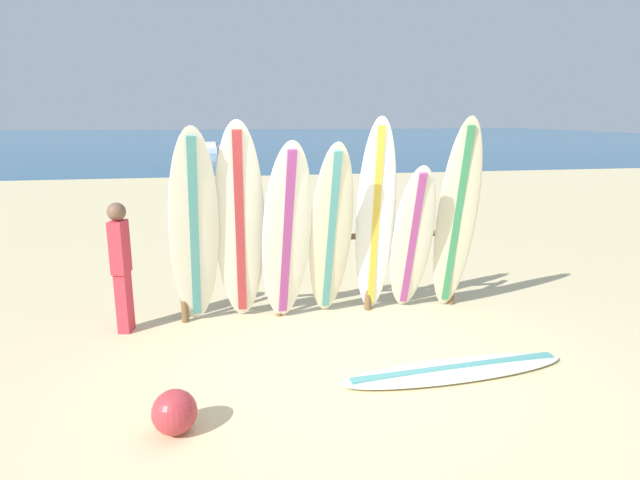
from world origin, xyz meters
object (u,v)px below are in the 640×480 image
(surfboard_rack, at_px, (324,258))
(surfboard_leaning_far_left, at_px, (194,232))
(surfboard_leaning_center_left, at_px, (287,236))
(surfboard_leaning_center_right, at_px, (375,220))
(surfboard_leaning_right, at_px, (412,242))
(surfboard_leaning_far_right, at_px, (456,219))
(surfboard_leaning_center, at_px, (331,234))
(beachgoer_standing, at_px, (121,262))
(surfboard_leaning_left, at_px, (240,227))
(surfboard_lying_on_sand, at_px, (455,370))
(beach_ball, at_px, (175,412))
(small_boat_offshore, at_px, (211,149))

(surfboard_rack, distance_m, surfboard_leaning_far_left, 1.69)
(surfboard_leaning_center_left, distance_m, surfboard_leaning_center_right, 1.12)
(surfboard_leaning_right, xyz_separation_m, surfboard_leaning_far_right, (0.55, -0.04, 0.27))
(surfboard_leaning_center, distance_m, beachgoer_standing, 2.47)
(surfboard_leaning_center_right, bearing_deg, surfboard_leaning_left, -179.31)
(surfboard_rack, distance_m, surfboard_leaning_far_right, 1.71)
(surfboard_lying_on_sand, bearing_deg, surfboard_leaning_center, 122.15)
(surfboard_leaning_center_left, height_order, beach_ball, surfboard_leaning_center_left)
(surfboard_leaning_left, height_order, surfboard_leaning_center, surfboard_leaning_left)
(surfboard_lying_on_sand, xyz_separation_m, beachgoer_standing, (-3.40, 1.71, 0.82))
(surfboard_leaning_right, bearing_deg, surfboard_leaning_center, 179.96)
(surfboard_leaning_center, relative_size, surfboard_lying_on_sand, 0.93)
(surfboard_lying_on_sand, bearing_deg, surfboard_leaning_center_left, 135.22)
(surfboard_leaning_center_left, relative_size, small_boat_offshore, 0.76)
(surfboard_lying_on_sand, relative_size, beachgoer_standing, 1.56)
(surfboard_leaning_far_left, distance_m, surfboard_leaning_right, 2.62)
(surfboard_leaning_far_left, relative_size, surfboard_leaning_far_right, 0.96)
(beachgoer_standing, distance_m, small_boat_offshore, 32.29)
(surfboard_leaning_far_right, bearing_deg, surfboard_leaning_center_left, 179.92)
(surfboard_lying_on_sand, bearing_deg, surfboard_leaning_right, 87.54)
(surfboard_leaning_far_left, distance_m, small_boat_offshore, 32.47)
(surfboard_leaning_left, xyz_separation_m, surfboard_leaning_center, (1.07, -0.06, -0.12))
(surfboard_leaning_left, relative_size, beachgoer_standing, 1.60)
(surfboard_leaning_far_right, relative_size, surfboard_lying_on_sand, 1.04)
(surfboard_leaning_center, bearing_deg, small_boat_offshore, 93.29)
(beach_ball, bearing_deg, surfboard_lying_on_sand, 11.42)
(surfboard_leaning_center_right, bearing_deg, small_boat_offshore, 94.30)
(surfboard_leaning_far_right, distance_m, beach_ball, 4.00)
(surfboard_rack, xyz_separation_m, surfboard_leaning_center_left, (-0.53, -0.40, 0.39))
(surfboard_leaning_center_left, distance_m, surfboard_leaning_right, 1.57)
(surfboard_leaning_left, relative_size, surfboard_leaning_center_right, 0.99)
(surfboard_leaning_center_left, bearing_deg, surfboard_leaning_right, 1.53)
(small_boat_offshore, distance_m, beach_ball, 34.53)
(surfboard_leaning_far_left, relative_size, beachgoer_standing, 1.56)
(surfboard_lying_on_sand, distance_m, small_boat_offshore, 34.11)
(surfboard_rack, xyz_separation_m, beachgoer_standing, (-2.43, -0.17, 0.11))
(surfboard_leaning_center_right, bearing_deg, surfboard_rack, 154.80)
(beach_ball, bearing_deg, surfboard_leaning_center_right, 43.29)
(surfboard_leaning_center_left, xyz_separation_m, surfboard_leaning_center_right, (1.11, 0.13, 0.12))
(surfboard_leaning_left, bearing_deg, small_boat_offshore, 91.40)
(surfboard_leaning_far_left, xyz_separation_m, surfboard_leaning_right, (2.61, -0.01, -0.22))
(surfboard_rack, height_order, surfboard_leaning_center_left, surfboard_leaning_center_left)
(surfboard_leaning_center_right, xyz_separation_m, small_boat_offshore, (-2.44, 32.38, -1.00))
(surfboard_rack, relative_size, small_boat_offshore, 1.21)
(surfboard_leaning_center_right, bearing_deg, surfboard_leaning_right, -10.62)
(beach_ball, bearing_deg, surfboard_leaning_right, 37.07)
(surfboard_leaning_far_left, relative_size, small_boat_offshore, 0.81)
(surfboard_rack, bearing_deg, surfboard_leaning_far_right, -14.30)
(beach_ball, bearing_deg, small_boat_offshore, 90.26)
(surfboard_leaning_far_right, xyz_separation_m, beach_ball, (-3.28, -2.02, -1.08))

